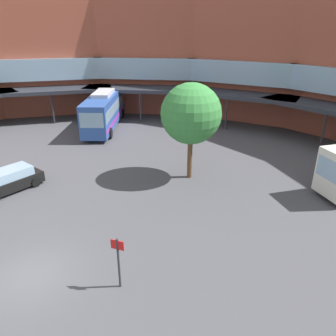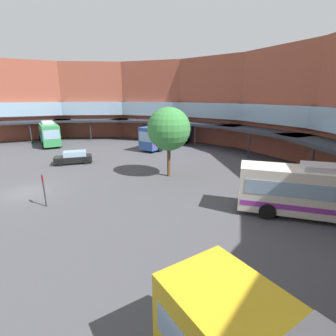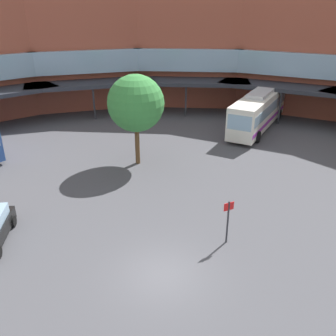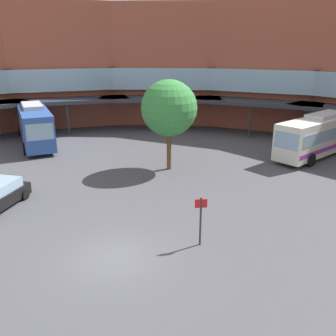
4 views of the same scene
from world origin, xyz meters
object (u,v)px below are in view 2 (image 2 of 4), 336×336
at_px(bus_0, 168,134).
at_px(plaza_tree, 169,129).
at_px(parked_car, 74,158).
at_px(bus_3, 49,133).
at_px(stop_sign_post, 44,187).
at_px(bus_2, 335,193).

bearing_deg(bus_0, plaza_tree, 34.54).
bearing_deg(parked_car, bus_3, -73.54).
distance_m(plaza_tree, stop_sign_post, 12.44).
distance_m(bus_2, plaza_tree, 14.88).
bearing_deg(bus_3, parked_car, 4.89).
bearing_deg(stop_sign_post, bus_0, 130.04).
bearing_deg(plaza_tree, parked_car, -141.73).
xyz_separation_m(bus_3, plaza_tree, (25.55, 9.60, 2.91)).
bearing_deg(parked_car, plaza_tree, 138.58).
xyz_separation_m(bus_0, bus_3, (-11.57, -17.07, -0.05)).
distance_m(bus_2, stop_sign_post, 20.41).
relative_size(bus_2, bus_3, 1.01).
distance_m(bus_3, plaza_tree, 27.45).
xyz_separation_m(plaza_tree, stop_sign_post, (2.20, -11.78, -3.34)).
xyz_separation_m(bus_2, stop_sign_post, (-11.46, -16.89, -0.36)).
bearing_deg(bus_2, parked_car, -15.60).
xyz_separation_m(bus_2, parked_car, (-23.71, -13.03, -1.17)).
xyz_separation_m(bus_0, stop_sign_post, (16.18, -19.25, -0.47)).
bearing_deg(stop_sign_post, bus_3, 175.50).
bearing_deg(parked_car, bus_0, -155.38).
relative_size(bus_0, plaza_tree, 1.66).
distance_m(bus_0, stop_sign_post, 25.15).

